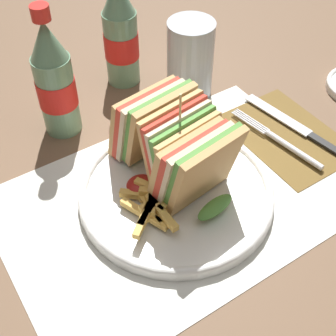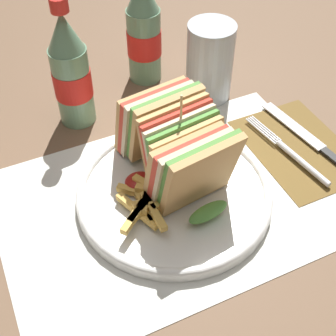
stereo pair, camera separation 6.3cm
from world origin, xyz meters
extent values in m
plane|color=brown|center=(0.00, 0.00, 0.00)|extent=(4.00, 4.00, 0.00)
cube|color=silver|center=(-0.02, 0.01, 0.00)|extent=(0.47, 0.32, 0.00)
cylinder|color=white|center=(-0.02, 0.01, 0.01)|extent=(0.27, 0.27, 0.01)
torus|color=white|center=(-0.02, 0.01, 0.01)|extent=(0.27, 0.27, 0.01)
cube|color=tan|center=(0.00, -0.03, 0.08)|extent=(0.11, 0.05, 0.10)
cube|color=#518E3D|center=(0.00, -0.02, 0.07)|extent=(0.11, 0.05, 0.10)
cube|color=beige|center=(-0.01, -0.01, 0.07)|extent=(0.11, 0.05, 0.10)
cube|color=red|center=(-0.01, 0.00, 0.07)|extent=(0.11, 0.05, 0.10)
cube|color=tan|center=(-0.01, 0.01, 0.07)|extent=(0.11, 0.05, 0.10)
ellipsoid|color=#518E3D|center=(0.00, -0.05, 0.03)|extent=(0.06, 0.03, 0.02)
cube|color=tan|center=(0.00, 0.00, 0.07)|extent=(0.11, 0.05, 0.10)
cube|color=#518E3D|center=(0.00, 0.01, 0.07)|extent=(0.11, 0.05, 0.10)
cube|color=beige|center=(0.00, 0.02, 0.07)|extent=(0.11, 0.05, 0.10)
cube|color=red|center=(0.00, 0.03, 0.07)|extent=(0.11, 0.05, 0.10)
cube|color=tan|center=(0.00, 0.04, 0.08)|extent=(0.11, 0.05, 0.10)
ellipsoid|color=#518E3D|center=(0.00, 0.00, 0.03)|extent=(0.06, 0.03, 0.02)
cube|color=tan|center=(0.00, 0.08, 0.08)|extent=(0.11, 0.05, 0.10)
cube|color=#518E3D|center=(0.00, 0.09, 0.07)|extent=(0.11, 0.05, 0.10)
cube|color=beige|center=(-0.01, 0.10, 0.07)|extent=(0.11, 0.05, 0.10)
cube|color=red|center=(-0.01, 0.11, 0.07)|extent=(0.11, 0.05, 0.10)
cube|color=tan|center=(-0.01, 0.12, 0.07)|extent=(0.11, 0.05, 0.10)
ellipsoid|color=#518E3D|center=(0.00, 0.06, 0.03)|extent=(0.06, 0.03, 0.02)
cylinder|color=tan|center=(0.00, 0.03, 0.09)|extent=(0.00, 0.00, 0.14)
cube|color=gold|center=(-0.07, -0.01, 0.02)|extent=(0.01, 0.05, 0.01)
cube|color=gold|center=(-0.08, -0.01, 0.02)|extent=(0.03, 0.07, 0.01)
cube|color=gold|center=(-0.07, 0.02, 0.02)|extent=(0.05, 0.04, 0.01)
cube|color=gold|center=(-0.06, 0.01, 0.03)|extent=(0.04, 0.06, 0.01)
cube|color=gold|center=(-0.04, -0.01, 0.03)|extent=(0.06, 0.02, 0.01)
cube|color=gold|center=(-0.06, -0.02, 0.03)|extent=(0.01, 0.06, 0.01)
cube|color=gold|center=(-0.05, 0.01, 0.03)|extent=(0.04, 0.04, 0.01)
cube|color=gold|center=(-0.06, -0.01, 0.03)|extent=(0.05, 0.01, 0.01)
cube|color=gold|center=(-0.05, 0.02, 0.03)|extent=(0.03, 0.04, 0.01)
cube|color=gold|center=(-0.09, -0.02, 0.03)|extent=(0.05, 0.04, 0.01)
cube|color=gold|center=(-0.07, -0.01, 0.03)|extent=(0.07, 0.05, 0.01)
ellipsoid|color=maroon|center=(-0.06, 0.04, 0.03)|extent=(0.04, 0.03, 0.01)
cube|color=brown|center=(0.20, 0.02, 0.00)|extent=(0.14, 0.19, 0.00)
cylinder|color=silver|center=(0.18, -0.01, 0.01)|extent=(0.02, 0.10, 0.01)
cylinder|color=silver|center=(0.16, 0.07, 0.01)|extent=(0.01, 0.07, 0.00)
cylinder|color=silver|center=(0.16, 0.07, 0.01)|extent=(0.01, 0.07, 0.00)
cylinder|color=silver|center=(0.17, 0.07, 0.01)|extent=(0.01, 0.07, 0.00)
cylinder|color=silver|center=(0.17, 0.07, 0.01)|extent=(0.01, 0.07, 0.00)
cube|color=silver|center=(0.22, 0.06, 0.01)|extent=(0.04, 0.13, 0.00)
cylinder|color=slate|center=(-0.09, 0.23, 0.06)|extent=(0.06, 0.06, 0.13)
cylinder|color=red|center=(-0.09, 0.23, 0.07)|extent=(0.06, 0.06, 0.04)
cone|color=slate|center=(-0.09, 0.23, 0.16)|extent=(0.05, 0.05, 0.06)
cylinder|color=red|center=(-0.09, 0.23, 0.20)|extent=(0.03, 0.03, 0.02)
cylinder|color=slate|center=(0.06, 0.29, 0.06)|extent=(0.06, 0.06, 0.13)
cylinder|color=red|center=(0.06, 0.29, 0.07)|extent=(0.06, 0.06, 0.04)
cylinder|color=silver|center=(0.13, 0.20, 0.07)|extent=(0.08, 0.08, 0.13)
cylinder|color=black|center=(0.13, 0.20, 0.04)|extent=(0.07, 0.07, 0.08)
camera|label=1|loc=(-0.26, -0.33, 0.49)|focal=50.00mm
camera|label=2|loc=(-0.20, -0.36, 0.49)|focal=50.00mm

